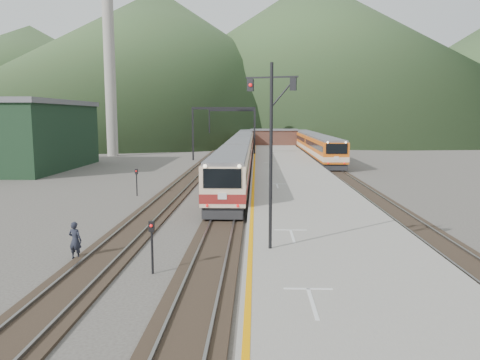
{
  "coord_description": "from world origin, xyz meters",
  "views": [
    {
      "loc": [
        2.08,
        -15.54,
        6.6
      ],
      "look_at": [
        0.9,
        18.18,
        2.0
      ],
      "focal_mm": 35.0,
      "sensor_mm": 36.0,
      "label": 1
    }
  ],
  "objects_px": {
    "second_train": "(308,141)",
    "worker": "(75,240)",
    "main_train": "(244,144)",
    "signal_mast": "(271,138)"
  },
  "relations": [
    {
      "from": "main_train",
      "to": "worker",
      "type": "distance_m",
      "value": 57.16
    },
    {
      "from": "signal_mast",
      "to": "worker",
      "type": "xyz_separation_m",
      "value": [
        -9.01,
        1.38,
        -4.82
      ]
    },
    {
      "from": "second_train",
      "to": "worker",
      "type": "height_order",
      "value": "second_train"
    },
    {
      "from": "worker",
      "to": "second_train",
      "type": "bearing_deg",
      "value": -91.57
    },
    {
      "from": "main_train",
      "to": "second_train",
      "type": "height_order",
      "value": "second_train"
    },
    {
      "from": "second_train",
      "to": "worker",
      "type": "relative_size",
      "value": 35.26
    },
    {
      "from": "second_train",
      "to": "signal_mast",
      "type": "xyz_separation_m",
      "value": [
        -8.81,
        -66.98,
        3.61
      ]
    },
    {
      "from": "signal_mast",
      "to": "worker",
      "type": "relative_size",
      "value": 4.38
    },
    {
      "from": "second_train",
      "to": "main_train",
      "type": "bearing_deg",
      "value": -142.57
    },
    {
      "from": "main_train",
      "to": "signal_mast",
      "type": "height_order",
      "value": "signal_mast"
    }
  ]
}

